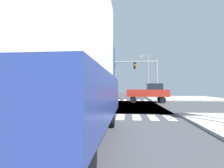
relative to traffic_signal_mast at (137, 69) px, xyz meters
The scene contains 11 objects.
ground 9.96m from the traffic_signal_mast, 124.63° to the right, with size 90.00×90.00×0.05m.
sidewalk_corner_ne 10.26m from the traffic_signal_mast, 30.57° to the left, with size 12.00×12.00×0.14m.
sidewalk_corner_nw 19.16m from the traffic_signal_mast, 165.39° to the left, with size 12.00×12.00×0.14m.
crosswalk_near 16.17m from the traffic_signal_mast, 109.92° to the right, with size 13.50×2.00×0.01m.
crosswalk_far 6.95m from the traffic_signal_mast, behind, with size 13.50×2.00×0.01m.
traffic_signal_mast is the anchor object (origin of this frame).
street_lamp 9.91m from the traffic_signal_mast, 75.44° to the left, with size 1.78×0.32×8.32m.
bank_building 22.29m from the traffic_signal_mast, 164.88° to the left, with size 16.26×9.41×4.26m.
sedan_nearside_1 33.36m from the traffic_signal_mast, 102.25° to the left, with size 1.80×4.30×1.88m.
pickup_farside_1 5.13m from the traffic_signal_mast, 72.06° to the right, with size 5.10×2.00×2.35m.
box_truck_leading_2 20.41m from the traffic_signal_mast, 98.61° to the right, with size 2.40×7.20×4.85m.
Camera 1 is at (3.73, -18.14, 1.85)m, focal length 27.55 mm.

